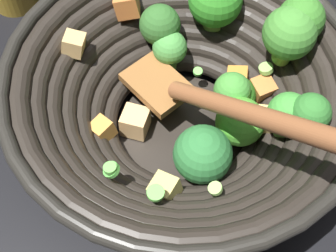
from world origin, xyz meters
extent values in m
plane|color=black|center=(0.00, 0.00, 0.00)|extent=(4.00, 4.00, 0.00)
cylinder|color=black|center=(0.00, 0.00, 0.01)|extent=(0.14, 0.14, 0.01)
torus|color=black|center=(0.00, 0.00, 0.02)|extent=(0.19, 0.19, 0.02)
torus|color=black|center=(0.00, 0.00, 0.03)|extent=(0.21, 0.21, 0.02)
torus|color=black|center=(0.00, 0.00, 0.05)|extent=(0.24, 0.24, 0.02)
torus|color=black|center=(0.00, 0.00, 0.06)|extent=(0.26, 0.26, 0.02)
torus|color=black|center=(0.00, 0.00, 0.07)|extent=(0.29, 0.29, 0.02)
torus|color=black|center=(0.00, 0.00, 0.08)|extent=(0.32, 0.32, 0.02)
torus|color=black|center=(0.00, 0.00, 0.09)|extent=(0.34, 0.34, 0.02)
torus|color=black|center=(0.00, 0.00, 0.10)|extent=(0.36, 0.36, 0.01)
cylinder|color=#7DAB49|center=(0.03, -0.10, 0.06)|extent=(0.03, 0.03, 0.02)
sphere|color=green|center=(0.03, -0.10, 0.09)|extent=(0.04, 0.04, 0.04)
cylinder|color=#73A13D|center=(0.12, -0.06, 0.09)|extent=(0.02, 0.02, 0.02)
sphere|color=#3B7F2B|center=(0.12, -0.06, 0.11)|extent=(0.05, 0.05, 0.05)
cylinder|color=#7CB047|center=(0.04, -0.03, 0.04)|extent=(0.02, 0.02, 0.02)
sphere|color=#449037|center=(0.04, -0.03, 0.06)|extent=(0.04, 0.04, 0.04)
cylinder|color=#68A03D|center=(0.02, -0.06, 0.03)|extent=(0.03, 0.03, 0.02)
sphere|color=green|center=(0.02, -0.06, 0.05)|extent=(0.05, 0.05, 0.05)
cylinder|color=#5A9547|center=(-0.04, -0.05, 0.02)|extent=(0.02, 0.02, 0.02)
sphere|color=#2D7337|center=(-0.04, -0.05, 0.06)|extent=(0.06, 0.06, 0.06)
cylinder|color=#72A33B|center=(0.10, -0.06, 0.08)|extent=(0.02, 0.02, 0.02)
sphere|color=#448B33|center=(0.10, -0.06, 0.11)|extent=(0.05, 0.05, 0.05)
cylinder|color=#669E3A|center=(0.04, -0.12, 0.07)|extent=(0.02, 0.02, 0.02)
sphere|color=#30752D|center=(0.04, -0.12, 0.10)|extent=(0.04, 0.04, 0.04)
cylinder|color=#6BAC3C|center=(0.06, 0.07, 0.04)|extent=(0.03, 0.02, 0.02)
sphere|color=#306429|center=(0.06, 0.07, 0.07)|extent=(0.05, 0.05, 0.05)
cylinder|color=#72AD42|center=(0.05, -0.03, 0.02)|extent=(0.03, 0.03, 0.02)
sphere|color=#29651A|center=(0.05, -0.03, 0.04)|extent=(0.04, 0.04, 0.04)
cylinder|color=#89AD50|center=(0.11, 0.04, 0.06)|extent=(0.04, 0.04, 0.02)
sphere|color=#308825|center=(0.11, 0.04, 0.09)|extent=(0.06, 0.06, 0.06)
cylinder|color=#7CAD49|center=(0.01, -0.05, 0.03)|extent=(0.02, 0.02, 0.02)
sphere|color=green|center=(0.01, -0.05, 0.05)|extent=(0.04, 0.04, 0.04)
cylinder|color=#77B345|center=(0.05, 0.05, 0.03)|extent=(0.02, 0.02, 0.02)
sphere|color=#499442|center=(0.05, 0.05, 0.06)|extent=(0.04, 0.04, 0.04)
cube|color=gold|center=(-0.07, 0.05, 0.04)|extent=(0.02, 0.03, 0.03)
cube|color=#BF7629|center=(0.07, -0.02, 0.04)|extent=(0.03, 0.03, 0.03)
cube|color=#E9B372|center=(-0.03, 0.04, 0.02)|extent=(0.04, 0.04, 0.03)
cube|color=#D4C365|center=(-0.09, -0.04, 0.05)|extent=(0.03, 0.03, 0.03)
cube|color=#E9BA73|center=(-0.02, 0.12, 0.08)|extent=(0.03, 0.03, 0.03)
cube|color=#C67438|center=(0.07, -0.05, 0.05)|extent=(0.03, 0.03, 0.03)
cube|color=orange|center=(0.05, 0.11, 0.09)|extent=(0.03, 0.04, 0.03)
cube|color=#DEB862|center=(0.04, -0.07, 0.03)|extent=(0.04, 0.04, 0.04)
cylinder|color=#6BC651|center=(-0.11, -0.04, 0.08)|extent=(0.02, 0.02, 0.00)
cylinder|color=#99D166|center=(0.08, -0.05, 0.06)|extent=(0.02, 0.02, 0.01)
cylinder|color=#6BC651|center=(-0.11, 0.00, 0.09)|extent=(0.01, 0.02, 0.01)
cylinder|color=#56B247|center=(-0.11, 0.00, 0.08)|extent=(0.02, 0.02, 0.01)
cylinder|color=#99D166|center=(-0.07, -0.08, 0.07)|extent=(0.02, 0.02, 0.01)
cylinder|color=#6BC651|center=(0.05, 0.02, 0.04)|extent=(0.02, 0.01, 0.01)
cylinder|color=#56B247|center=(0.02, 0.06, 0.04)|extent=(0.01, 0.01, 0.01)
cube|color=brown|center=(0.01, 0.04, 0.05)|extent=(0.06, 0.08, 0.01)
cylinder|color=brown|center=(-0.02, -0.09, 0.14)|extent=(0.06, 0.22, 0.16)
camera|label=1|loc=(-0.24, -0.15, 0.48)|focal=52.75mm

